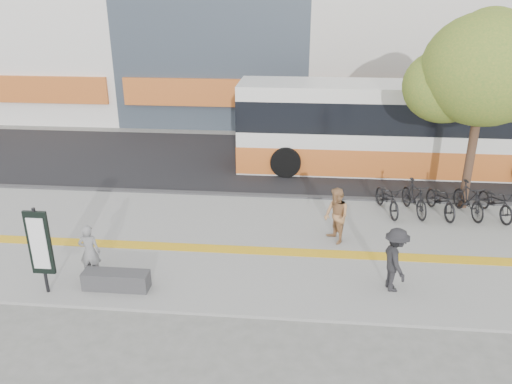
# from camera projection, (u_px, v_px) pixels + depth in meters

# --- Properties ---
(ground) EXTENTS (120.00, 120.00, 0.00)m
(ground) POSITION_uv_depth(u_px,v_px,m) (230.00, 271.00, 13.02)
(ground) COLOR #62625D
(ground) RESTS_ON ground
(sidewalk) EXTENTS (40.00, 7.00, 0.08)m
(sidewalk) POSITION_uv_depth(u_px,v_px,m) (237.00, 243.00, 14.39)
(sidewalk) COLOR slate
(sidewalk) RESTS_ON ground
(tactile_strip) EXTENTS (40.00, 0.45, 0.01)m
(tactile_strip) POSITION_uv_depth(u_px,v_px,m) (235.00, 249.00, 13.91)
(tactile_strip) COLOR gold
(tactile_strip) RESTS_ON sidewalk
(street) EXTENTS (40.00, 8.00, 0.06)m
(street) POSITION_uv_depth(u_px,v_px,m) (260.00, 161.00, 21.31)
(street) COLOR black
(street) RESTS_ON ground
(curb) EXTENTS (40.00, 0.25, 0.14)m
(curb) POSITION_uv_depth(u_px,v_px,m) (250.00, 196.00, 17.61)
(curb) COLOR #353537
(curb) RESTS_ON ground
(bench) EXTENTS (1.60, 0.45, 0.45)m
(bench) POSITION_uv_depth(u_px,v_px,m) (116.00, 280.00, 12.02)
(bench) COLOR #353537
(bench) RESTS_ON sidewalk
(signboard) EXTENTS (0.55, 0.10, 2.20)m
(signboard) POSITION_uv_depth(u_px,v_px,m) (40.00, 244.00, 11.48)
(signboard) COLOR black
(signboard) RESTS_ON sidewalk
(street_tree) EXTENTS (4.40, 3.80, 6.31)m
(street_tree) POSITION_uv_depth(u_px,v_px,m) (483.00, 72.00, 15.15)
(street_tree) COLOR #3D281B
(street_tree) RESTS_ON sidewalk
(bus) EXTENTS (12.95, 3.07, 3.45)m
(bus) POSITION_uv_depth(u_px,v_px,m) (401.00, 130.00, 19.74)
(bus) COLOR silver
(bus) RESTS_ON street
(bicycle_row) EXTENTS (4.46, 1.99, 1.10)m
(bicycle_row) POSITION_uv_depth(u_px,v_px,m) (441.00, 199.00, 15.94)
(bicycle_row) COLOR black
(bicycle_row) RESTS_ON sidewalk
(seated_woman) EXTENTS (0.55, 0.38, 1.45)m
(seated_woman) POSITION_uv_depth(u_px,v_px,m) (90.00, 252.00, 12.30)
(seated_woman) COLOR black
(seated_woman) RESTS_ON sidewalk
(pedestrian_tan) EXTENTS (0.90, 0.98, 1.63)m
(pedestrian_tan) POSITION_uv_depth(u_px,v_px,m) (336.00, 216.00, 14.06)
(pedestrian_tan) COLOR #A5754A
(pedestrian_tan) RESTS_ON sidewalk
(pedestrian_dark) EXTENTS (0.77, 1.13, 1.61)m
(pedestrian_dark) POSITION_uv_depth(u_px,v_px,m) (395.00, 260.00, 11.78)
(pedestrian_dark) COLOR black
(pedestrian_dark) RESTS_ON sidewalk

